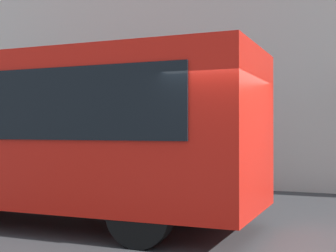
# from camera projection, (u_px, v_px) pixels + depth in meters

# --- Properties ---
(ground_plane) EXTENTS (60.00, 60.00, 0.00)m
(ground_plane) POSITION_uv_depth(u_px,v_px,m) (267.00, 247.00, 6.90)
(ground_plane) COLOR #38383A
(red_bus) EXTENTS (9.05, 2.54, 3.08)m
(red_bus) POSITION_uv_depth(u_px,v_px,m) (22.00, 131.00, 8.98)
(red_bus) COLOR red
(red_bus) RESTS_ON ground_plane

